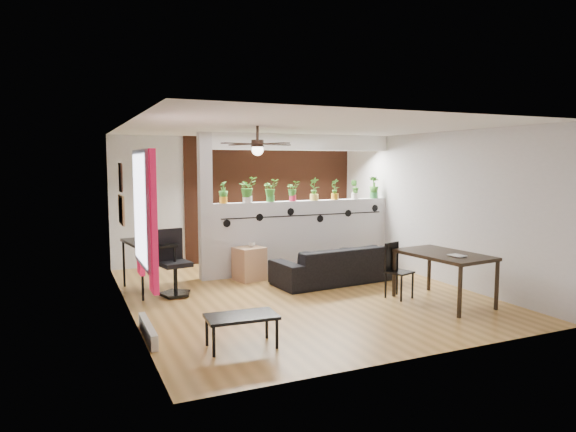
{
  "coord_description": "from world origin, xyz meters",
  "views": [
    {
      "loc": [
        -3.41,
        -7.28,
        2.09
      ],
      "look_at": [
        0.08,
        0.6,
        1.17
      ],
      "focal_mm": 32.0,
      "sensor_mm": 36.0,
      "label": 1
    }
  ],
  "objects_px": {
    "potted_plant_3": "(293,190)",
    "coffee_table": "(241,318)",
    "cube_shelf": "(249,264)",
    "office_chair": "(174,267)",
    "potted_plant_5": "(335,188)",
    "ceiling_fan": "(258,146)",
    "potted_plant_1": "(247,189)",
    "folding_chair": "(395,265)",
    "potted_plant_7": "(374,187)",
    "potted_plant_6": "(355,189)",
    "dining_table": "(444,258)",
    "potted_plant_2": "(270,190)",
    "sofa": "(334,265)",
    "potted_plant_4": "(314,188)",
    "potted_plant_0": "(223,192)",
    "cup": "(252,245)",
    "computer_desk": "(148,246)"
  },
  "relations": [
    {
      "from": "potted_plant_3",
      "to": "coffee_table",
      "type": "height_order",
      "value": "potted_plant_3"
    },
    {
      "from": "cube_shelf",
      "to": "office_chair",
      "type": "distance_m",
      "value": 1.53
    },
    {
      "from": "potted_plant_3",
      "to": "potted_plant_5",
      "type": "height_order",
      "value": "potted_plant_5"
    },
    {
      "from": "ceiling_fan",
      "to": "cube_shelf",
      "type": "xyz_separation_m",
      "value": [
        0.38,
        1.46,
        -2.02
      ]
    },
    {
      "from": "potted_plant_1",
      "to": "office_chair",
      "type": "height_order",
      "value": "potted_plant_1"
    },
    {
      "from": "folding_chair",
      "to": "potted_plant_7",
      "type": "bearing_deg",
      "value": 64.22
    },
    {
      "from": "potted_plant_6",
      "to": "dining_table",
      "type": "height_order",
      "value": "potted_plant_6"
    },
    {
      "from": "potted_plant_2",
      "to": "potted_plant_7",
      "type": "bearing_deg",
      "value": 0.0
    },
    {
      "from": "cube_shelf",
      "to": "potted_plant_5",
      "type": "bearing_deg",
      "value": -4.03
    },
    {
      "from": "sofa",
      "to": "potted_plant_2",
      "type": "bearing_deg",
      "value": -60.61
    },
    {
      "from": "potted_plant_3",
      "to": "potted_plant_7",
      "type": "height_order",
      "value": "potted_plant_7"
    },
    {
      "from": "potted_plant_2",
      "to": "potted_plant_4",
      "type": "distance_m",
      "value": 0.9
    },
    {
      "from": "potted_plant_6",
      "to": "potted_plant_3",
      "type": "bearing_deg",
      "value": 180.0
    },
    {
      "from": "folding_chair",
      "to": "potted_plant_0",
      "type": "bearing_deg",
      "value": 130.88
    },
    {
      "from": "coffee_table",
      "to": "cup",
      "type": "bearing_deg",
      "value": 68.08
    },
    {
      "from": "potted_plant_5",
      "to": "coffee_table",
      "type": "bearing_deg",
      "value": -132.02
    },
    {
      "from": "potted_plant_1",
      "to": "folding_chair",
      "type": "height_order",
      "value": "potted_plant_1"
    },
    {
      "from": "cup",
      "to": "computer_desk",
      "type": "bearing_deg",
      "value": -177.34
    },
    {
      "from": "sofa",
      "to": "folding_chair",
      "type": "relative_size",
      "value": 2.41
    },
    {
      "from": "ceiling_fan",
      "to": "sofa",
      "type": "relative_size",
      "value": 0.58
    },
    {
      "from": "cube_shelf",
      "to": "potted_plant_0",
      "type": "bearing_deg",
      "value": 122.36
    },
    {
      "from": "potted_plant_2",
      "to": "office_chair",
      "type": "xyz_separation_m",
      "value": [
        -1.98,
        -0.85,
        -1.12
      ]
    },
    {
      "from": "potted_plant_6",
      "to": "folding_chair",
      "type": "relative_size",
      "value": 0.45
    },
    {
      "from": "potted_plant_7",
      "to": "cup",
      "type": "height_order",
      "value": "potted_plant_7"
    },
    {
      "from": "potted_plant_0",
      "to": "cup",
      "type": "xyz_separation_m",
      "value": [
        0.41,
        -0.34,
        -0.93
      ]
    },
    {
      "from": "potted_plant_5",
      "to": "cube_shelf",
      "type": "bearing_deg",
      "value": -169.85
    },
    {
      "from": "potted_plant_0",
      "to": "potted_plant_4",
      "type": "height_order",
      "value": "potted_plant_4"
    },
    {
      "from": "potted_plant_6",
      "to": "coffee_table",
      "type": "relative_size",
      "value": 0.46
    },
    {
      "from": "potted_plant_4",
      "to": "sofa",
      "type": "bearing_deg",
      "value": -98.2
    },
    {
      "from": "potted_plant_0",
      "to": "office_chair",
      "type": "relative_size",
      "value": 0.39
    },
    {
      "from": "potted_plant_7",
      "to": "coffee_table",
      "type": "bearing_deg",
      "value": -139.33
    },
    {
      "from": "potted_plant_6",
      "to": "office_chair",
      "type": "bearing_deg",
      "value": -167.3
    },
    {
      "from": "potted_plant_6",
      "to": "cup",
      "type": "xyz_separation_m",
      "value": [
        -2.3,
        -0.34,
        -0.92
      ]
    },
    {
      "from": "potted_plant_6",
      "to": "folding_chair",
      "type": "xyz_separation_m",
      "value": [
        -0.68,
        -2.34,
        -1.05
      ]
    },
    {
      "from": "potted_plant_2",
      "to": "computer_desk",
      "type": "distance_m",
      "value": 2.48
    },
    {
      "from": "potted_plant_3",
      "to": "dining_table",
      "type": "bearing_deg",
      "value": -68.55
    },
    {
      "from": "potted_plant_2",
      "to": "potted_plant_4",
      "type": "height_order",
      "value": "potted_plant_4"
    },
    {
      "from": "dining_table",
      "to": "coffee_table",
      "type": "relative_size",
      "value": 1.77
    },
    {
      "from": "ceiling_fan",
      "to": "cup",
      "type": "xyz_separation_m",
      "value": [
        0.43,
        1.46,
        -1.68
      ]
    },
    {
      "from": "potted_plant_2",
      "to": "cup",
      "type": "bearing_deg",
      "value": -145.46
    },
    {
      "from": "cup",
      "to": "coffee_table",
      "type": "relative_size",
      "value": 0.14
    },
    {
      "from": "cup",
      "to": "office_chair",
      "type": "bearing_deg",
      "value": -160.94
    },
    {
      "from": "office_chair",
      "to": "potted_plant_1",
      "type": "bearing_deg",
      "value": 29.18
    },
    {
      "from": "potted_plant_0",
      "to": "office_chair",
      "type": "height_order",
      "value": "potted_plant_0"
    },
    {
      "from": "potted_plant_3",
      "to": "coffee_table",
      "type": "distance_m",
      "value": 4.25
    },
    {
      "from": "potted_plant_2",
      "to": "sofa",
      "type": "bearing_deg",
      "value": -55.5
    },
    {
      "from": "ceiling_fan",
      "to": "potted_plant_6",
      "type": "bearing_deg",
      "value": 33.41
    },
    {
      "from": "potted_plant_1",
      "to": "cube_shelf",
      "type": "height_order",
      "value": "potted_plant_1"
    },
    {
      "from": "ceiling_fan",
      "to": "potted_plant_1",
      "type": "xyz_separation_m",
      "value": [
        0.47,
        1.8,
        -0.72
      ]
    },
    {
      "from": "potted_plant_6",
      "to": "sofa",
      "type": "bearing_deg",
      "value": -134.29
    }
  ]
}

